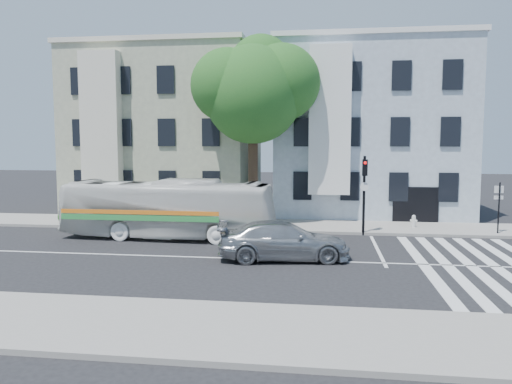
% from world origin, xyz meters
% --- Properties ---
extents(ground, '(120.00, 120.00, 0.00)m').
position_xyz_m(ground, '(0.00, 0.00, 0.00)').
color(ground, black).
rests_on(ground, ground).
extents(sidewalk_far, '(80.00, 4.00, 0.15)m').
position_xyz_m(sidewalk_far, '(0.00, 8.00, 0.07)').
color(sidewalk_far, gray).
rests_on(sidewalk_far, ground).
extents(sidewalk_near, '(80.00, 4.00, 0.15)m').
position_xyz_m(sidewalk_near, '(0.00, -8.00, 0.07)').
color(sidewalk_near, gray).
rests_on(sidewalk_near, ground).
extents(building_left, '(12.00, 10.00, 11.00)m').
position_xyz_m(building_left, '(-7.00, 15.00, 5.50)').
color(building_left, gray).
rests_on(building_left, ground).
extents(building_right, '(12.00, 10.00, 11.00)m').
position_xyz_m(building_right, '(7.00, 15.00, 5.50)').
color(building_right, '#93A0AE').
rests_on(building_right, ground).
extents(street_tree, '(7.30, 5.90, 11.10)m').
position_xyz_m(street_tree, '(0.06, 8.74, 7.83)').
color(street_tree, '#2D2116').
rests_on(street_tree, ground).
extents(bus, '(2.97, 10.73, 2.96)m').
position_xyz_m(bus, '(-3.64, 3.88, 1.48)').
color(bus, silver).
rests_on(bus, ground).
extents(sedan, '(2.96, 5.64, 1.56)m').
position_xyz_m(sedan, '(2.47, 0.12, 0.78)').
color(sedan, '#A3A6AA').
rests_on(sedan, ground).
extents(hedge, '(8.51, 0.92, 0.70)m').
position_xyz_m(hedge, '(-6.54, 6.80, 0.50)').
color(hedge, '#366520').
rests_on(hedge, sidewalk_far).
extents(traffic_signal, '(0.43, 0.53, 4.10)m').
position_xyz_m(traffic_signal, '(6.12, 5.94, 2.65)').
color(traffic_signal, black).
rests_on(traffic_signal, ground).
extents(fire_hydrant, '(0.38, 0.26, 0.67)m').
position_xyz_m(fire_hydrant, '(9.00, 8.09, 0.49)').
color(fire_hydrant, silver).
rests_on(fire_hydrant, sidewalk_far).
extents(far_sign_pole, '(0.47, 0.20, 2.62)m').
position_xyz_m(far_sign_pole, '(12.95, 6.76, 1.80)').
color(far_sign_pole, black).
rests_on(far_sign_pole, sidewalk_far).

